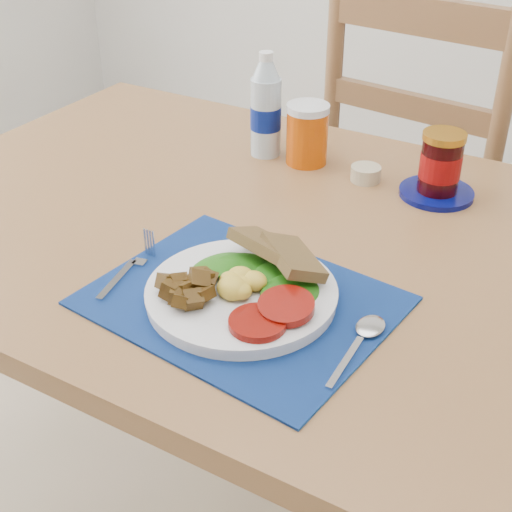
{
  "coord_description": "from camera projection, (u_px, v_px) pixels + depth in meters",
  "views": [
    {
      "loc": [
        0.48,
        -0.69,
        1.33
      ],
      "look_at": [
        0.05,
        0.04,
        0.8
      ],
      "focal_mm": 50.0,
      "sensor_mm": 36.0,
      "label": 1
    }
  ],
  "objects": [
    {
      "name": "table",
      "position": [
        277.0,
        272.0,
        1.21
      ],
      "size": [
        1.4,
        0.9,
        0.75
      ],
      "color": "brown",
      "rests_on": "ground"
    },
    {
      "name": "juice_glass",
      "position": [
        307.0,
        136.0,
        1.36
      ],
      "size": [
        0.08,
        0.08,
        0.11
      ],
      "primitive_type": "cylinder",
      "color": "#C04605",
      "rests_on": "table"
    },
    {
      "name": "breakfast_plate",
      "position": [
        237.0,
        289.0,
        0.98
      ],
      "size": [
        0.26,
        0.26,
        0.06
      ],
      "rotation": [
        0.0,
        0.0,
        -0.43
      ],
      "color": "silver",
      "rests_on": "placemat"
    },
    {
      "name": "fork",
      "position": [
        132.0,
        268.0,
        1.06
      ],
      "size": [
        0.03,
        0.15,
        0.0
      ],
      "rotation": [
        0.0,
        0.0,
        0.2
      ],
      "color": "#B2B5BA",
      "rests_on": "placemat"
    },
    {
      "name": "water_bottle",
      "position": [
        266.0,
        111.0,
        1.37
      ],
      "size": [
        0.06,
        0.06,
        0.2
      ],
      "color": "#ADBFCC",
      "rests_on": "table"
    },
    {
      "name": "ramekin",
      "position": [
        366.0,
        174.0,
        1.31
      ],
      "size": [
        0.06,
        0.06,
        0.03
      ],
      "primitive_type": "cylinder",
      "color": "tan",
      "rests_on": "table"
    },
    {
      "name": "spoon",
      "position": [
        362.0,
        339.0,
        0.92
      ],
      "size": [
        0.04,
        0.16,
        0.0
      ],
      "rotation": [
        0.0,
        0.0,
        0.04
      ],
      "color": "#B2B5BA",
      "rests_on": "placemat"
    },
    {
      "name": "chair_far",
      "position": [
        426.0,
        156.0,
        1.74
      ],
      "size": [
        0.51,
        0.49,
        1.24
      ],
      "rotation": [
        0.0,
        0.0,
        3.02
      ],
      "color": "#55311E",
      "rests_on": "ground"
    },
    {
      "name": "placemat",
      "position": [
        242.0,
        301.0,
        0.99
      ],
      "size": [
        0.43,
        0.36,
        0.0
      ],
      "primitive_type": "cube",
      "rotation": [
        0.0,
        0.0,
        -0.11
      ],
      "color": "black",
      "rests_on": "table"
    },
    {
      "name": "jam_on_saucer",
      "position": [
        440.0,
        168.0,
        1.24
      ],
      "size": [
        0.13,
        0.13,
        0.12
      ],
      "color": "#050B55",
      "rests_on": "table"
    }
  ]
}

